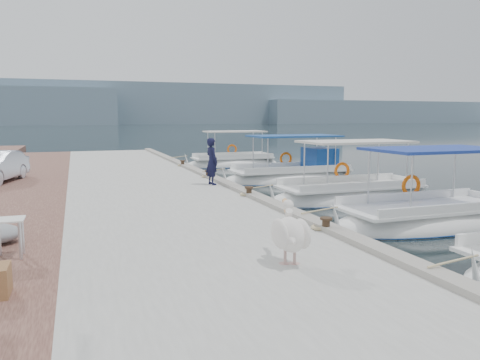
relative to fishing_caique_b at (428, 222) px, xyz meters
name	(u,v)px	position (x,y,z in m)	size (l,w,h in m)	color
ground	(277,220)	(-3.74, 2.16, -0.12)	(400.00, 400.00, 0.00)	black
concrete_quay	(151,192)	(-6.74, 7.16, 0.13)	(6.00, 40.00, 0.50)	#9E9E98
quay_curb	(221,181)	(-3.96, 7.16, 0.44)	(0.44, 40.00, 0.12)	gray
cobblestone_strip	(6,200)	(-11.74, 7.16, 0.13)	(4.00, 40.00, 0.50)	brown
distant_hills	(156,107)	(25.87, 203.65, 7.49)	(330.00, 60.00, 18.00)	slate
fishing_caique_b	(428,222)	(0.00, 0.00, 0.00)	(6.31, 2.48, 2.83)	white
fishing_caique_c	(350,198)	(0.15, 4.26, 0.00)	(6.60, 2.35, 2.83)	white
fishing_caique_d	(292,177)	(0.45, 9.82, 0.07)	(7.00, 2.50, 2.83)	white
fishing_caique_e	(233,164)	(-0.07, 17.36, 0.00)	(6.17, 2.15, 2.83)	white
mooring_bollards	(249,191)	(-4.09, 3.66, 0.57)	(0.28, 20.28, 0.33)	black
pelican	(290,233)	(-5.89, -3.21, 0.94)	(0.72, 1.41, 1.10)	tan
fisherman	(212,161)	(-4.47, 6.73, 1.27)	(0.66, 0.43, 1.80)	black
folding_table	(9,230)	(-10.62, -1.14, 0.90)	(0.55, 0.55, 0.73)	silver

